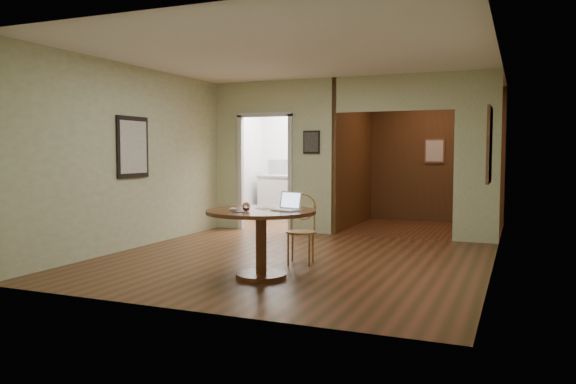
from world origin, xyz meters
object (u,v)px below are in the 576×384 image
at_px(closed_laptop, 263,207).
at_px(chair, 302,224).
at_px(dining_table, 261,228).
at_px(open_laptop, 289,205).

bearing_deg(closed_laptop, chair, 89.21).
relative_size(dining_table, chair, 1.38).
distance_m(dining_table, closed_laptop, 0.31).
height_order(dining_table, open_laptop, open_laptop).
bearing_deg(chair, open_laptop, -88.62).
bearing_deg(chair, closed_laptop, -114.20).
height_order(chair, open_laptop, open_laptop).
height_order(dining_table, chair, chair).
xyz_separation_m(chair, open_laptop, (0.19, -0.90, 0.34)).
bearing_deg(dining_table, closed_laptop, 108.18).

